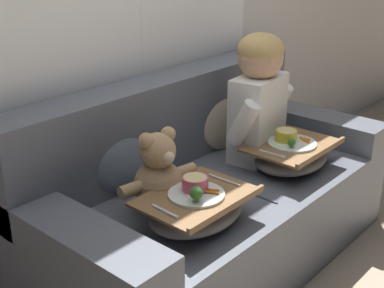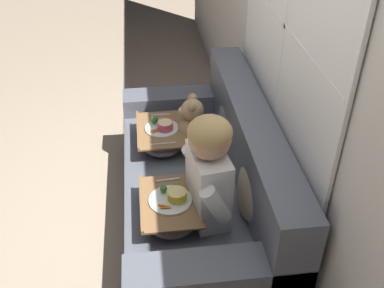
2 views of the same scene
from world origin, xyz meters
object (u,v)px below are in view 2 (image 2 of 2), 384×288
(throw_pillow_behind_child, at_px, (252,187))
(lap_tray_child, at_px, (171,208))
(throw_pillow_behind_teddy, at_px, (227,118))
(lap_tray_teddy, at_px, (162,136))
(child_figure, at_px, (209,166))
(teddy_bear, at_px, (192,124))
(couch, at_px, (205,189))

(throw_pillow_behind_child, height_order, lap_tray_child, throw_pillow_behind_child)
(throw_pillow_behind_teddy, distance_m, lap_tray_teddy, 0.48)
(throw_pillow_behind_child, distance_m, lap_tray_teddy, 0.88)
(throw_pillow_behind_teddy, xyz_separation_m, child_figure, (0.74, -0.25, 0.18))
(child_figure, height_order, teddy_bear, child_figure)
(couch, bearing_deg, throw_pillow_behind_teddy, 150.46)
(throw_pillow_behind_child, xyz_separation_m, lap_tray_child, (-0.00, -0.46, -0.11))
(child_figure, bearing_deg, couch, 173.69)
(child_figure, bearing_deg, throw_pillow_behind_teddy, 161.30)
(couch, distance_m, throw_pillow_behind_child, 0.53)
(throw_pillow_behind_child, relative_size, throw_pillow_behind_teddy, 1.10)
(lap_tray_child, bearing_deg, lap_tray_teddy, -179.95)
(child_figure, bearing_deg, teddy_bear, -179.71)
(throw_pillow_behind_teddy, xyz_separation_m, lap_tray_child, (0.74, -0.46, -0.11))
(teddy_bear, xyz_separation_m, lap_tray_teddy, (0.00, -0.21, -0.08))
(teddy_bear, relative_size, lap_tray_child, 0.85)
(teddy_bear, bearing_deg, couch, 6.88)
(lap_tray_child, height_order, lap_tray_teddy, lap_tray_teddy)
(couch, xyz_separation_m, lap_tray_child, (0.37, -0.26, 0.20))
(throw_pillow_behind_teddy, height_order, lap_tray_child, throw_pillow_behind_teddy)
(child_figure, height_order, lap_tray_child, child_figure)
(throw_pillow_behind_child, bearing_deg, lap_tray_teddy, -147.78)
(throw_pillow_behind_teddy, height_order, lap_tray_teddy, throw_pillow_behind_teddy)
(throw_pillow_behind_child, height_order, child_figure, child_figure)
(couch, bearing_deg, child_figure, -6.31)
(throw_pillow_behind_teddy, bearing_deg, throw_pillow_behind_child, 0.00)
(throw_pillow_behind_teddy, xyz_separation_m, lap_tray_teddy, (0.00, -0.47, -0.11))
(couch, bearing_deg, teddy_bear, -173.12)
(couch, height_order, throw_pillow_behind_teddy, couch)
(lap_tray_child, bearing_deg, teddy_bear, 164.09)
(couch, relative_size, lap_tray_teddy, 4.08)
(throw_pillow_behind_child, xyz_separation_m, child_figure, (0.00, -0.25, 0.18))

